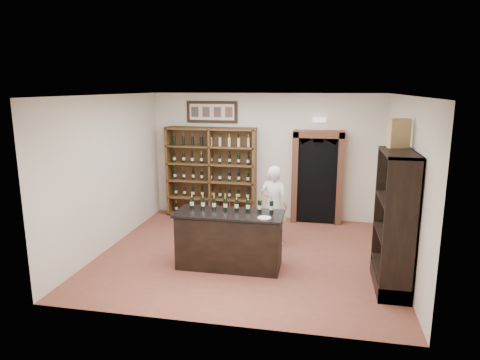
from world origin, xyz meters
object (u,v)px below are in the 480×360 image
(counter_bottle_0, at_px, (192,202))
(side_cabinet, at_px, (395,243))
(shopkeeper, at_px, (274,205))
(tasting_counter, at_px, (229,240))
(wine_shelf, at_px, (211,172))
(wine_crate, at_px, (399,133))

(counter_bottle_0, height_order, side_cabinet, side_cabinet)
(counter_bottle_0, height_order, shopkeeper, shopkeeper)
(counter_bottle_0, xyz_separation_m, shopkeeper, (1.35, 1.13, -0.29))
(counter_bottle_0, bearing_deg, tasting_counter, -11.33)
(wine_shelf, xyz_separation_m, wine_crate, (3.82, -2.83, 1.33))
(shopkeeper, relative_size, wine_crate, 3.54)
(wine_shelf, relative_size, shopkeeper, 1.35)
(tasting_counter, relative_size, side_cabinet, 0.85)
(tasting_counter, distance_m, counter_bottle_0, 0.96)
(wine_shelf, height_order, shopkeeper, wine_shelf)
(wine_shelf, xyz_separation_m, tasting_counter, (1.10, -2.93, -0.61))
(side_cabinet, xyz_separation_m, wine_crate, (-0.00, 0.40, 1.68))
(side_cabinet, distance_m, wine_crate, 1.72)
(tasting_counter, relative_size, wine_crate, 4.09)
(wine_shelf, distance_m, wine_crate, 4.94)
(wine_shelf, xyz_separation_m, counter_bottle_0, (0.38, -2.79, 0.01))
(wine_shelf, xyz_separation_m, shopkeeper, (1.73, -1.65, -0.29))
(counter_bottle_0, bearing_deg, shopkeeper, 39.95)
(side_cabinet, relative_size, wine_crate, 4.78)
(counter_bottle_0, bearing_deg, side_cabinet, -7.35)
(tasting_counter, height_order, wine_crate, wine_crate)
(wine_crate, bearing_deg, wine_shelf, 125.74)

